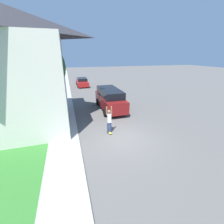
# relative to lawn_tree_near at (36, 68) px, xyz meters

# --- Properties ---
(ground_plane) EXTENTS (120.00, 120.00, 0.00)m
(ground_plane) POSITION_rel_lawn_tree_near_xyz_m (4.90, -3.23, -4.27)
(ground_plane) COLOR #54514F
(lawn) EXTENTS (10.00, 80.00, 0.08)m
(lawn) POSITION_rel_lawn_tree_near_xyz_m (-3.10, 2.77, -4.23)
(lawn) COLOR #2D6B28
(lawn) RESTS_ON ground_plane
(sidewalk) EXTENTS (1.80, 80.00, 0.10)m
(sidewalk) POSITION_rel_lawn_tree_near_xyz_m (1.30, 2.77, -4.22)
(sidewalk) COLOR #9E9E99
(sidewalk) RESTS_ON ground_plane
(lawn_tree_near) EXTENTS (3.71, 3.71, 6.07)m
(lawn_tree_near) POSITION_rel_lawn_tree_near_xyz_m (0.00, 0.00, 0.00)
(lawn_tree_near) COLOR brown
(lawn_tree_near) RESTS_ON lawn
(suv_parked) EXTENTS (2.04, 5.19, 2.02)m
(suv_parked) POSITION_rel_lawn_tree_near_xyz_m (5.65, 2.31, -3.19)
(suv_parked) COLOR maroon
(suv_parked) RESTS_ON ground_plane
(car_down_street) EXTENTS (1.90, 4.55, 1.39)m
(car_down_street) POSITION_rel_lawn_tree_near_xyz_m (4.30, 15.00, -3.60)
(car_down_street) COLOR maroon
(car_down_street) RESTS_ON ground_plane
(skateboarder) EXTENTS (0.41, 0.22, 1.94)m
(skateboarder) POSITION_rel_lawn_tree_near_xyz_m (4.27, -2.34, -3.27)
(skateboarder) COLOR navy
(skateboarder) RESTS_ON ground_plane
(skateboard) EXTENTS (0.20, 0.78, 0.10)m
(skateboard) POSITION_rel_lawn_tree_near_xyz_m (4.28, -2.26, -4.19)
(skateboard) COLOR #A89323
(skateboard) RESTS_ON ground_plane
(fire_hydrant) EXTENTS (0.20, 0.20, 0.78)m
(fire_hydrant) POSITION_rel_lawn_tree_near_xyz_m (1.02, -1.94, -3.80)
(fire_hydrant) COLOR gold
(fire_hydrant) RESTS_ON sidewalk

